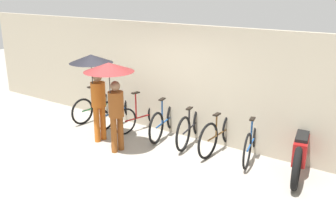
{
  "coord_description": "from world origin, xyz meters",
  "views": [
    {
      "loc": [
        4.73,
        -4.86,
        3.35
      ],
      "look_at": [
        0.49,
        1.26,
        1.0
      ],
      "focal_mm": 40.0,
      "sensor_mm": 36.0,
      "label": 1
    }
  ],
  "objects_px": {
    "parked_bicycle_1": "(120,109)",
    "parked_bicycle_5": "(220,133)",
    "parked_bicycle_2": "(142,115)",
    "pedestrian_leading": "(94,75)",
    "motorcycle": "(301,150)",
    "pedestrian_center": "(111,82)",
    "parked_bicycle_6": "(252,140)",
    "parked_bicycle_0": "(98,106)",
    "parked_bicycle_4": "(192,126)",
    "parked_bicycle_3": "(165,120)"
  },
  "relations": [
    {
      "from": "parked_bicycle_6",
      "to": "pedestrian_center",
      "type": "xyz_separation_m",
      "value": [
        -2.49,
        -1.41,
        1.16
      ]
    },
    {
      "from": "parked_bicycle_0",
      "to": "parked_bicycle_4",
      "type": "distance_m",
      "value": 2.85
    },
    {
      "from": "pedestrian_leading",
      "to": "parked_bicycle_2",
      "type": "bearing_deg",
      "value": -102.55
    },
    {
      "from": "parked_bicycle_6",
      "to": "motorcycle",
      "type": "height_order",
      "value": "parked_bicycle_6"
    },
    {
      "from": "pedestrian_center",
      "to": "motorcycle",
      "type": "xyz_separation_m",
      "value": [
        3.47,
        1.36,
        -1.11
      ]
    },
    {
      "from": "parked_bicycle_1",
      "to": "parked_bicycle_5",
      "type": "relative_size",
      "value": 1.02
    },
    {
      "from": "parked_bicycle_5",
      "to": "pedestrian_center",
      "type": "relative_size",
      "value": 0.91
    },
    {
      "from": "parked_bicycle_3",
      "to": "parked_bicycle_5",
      "type": "bearing_deg",
      "value": -100.86
    },
    {
      "from": "parked_bicycle_0",
      "to": "parked_bicycle_4",
      "type": "height_order",
      "value": "parked_bicycle_0"
    },
    {
      "from": "parked_bicycle_2",
      "to": "parked_bicycle_4",
      "type": "relative_size",
      "value": 0.94
    },
    {
      "from": "parked_bicycle_1",
      "to": "parked_bicycle_6",
      "type": "height_order",
      "value": "parked_bicycle_1"
    },
    {
      "from": "parked_bicycle_0",
      "to": "parked_bicycle_5",
      "type": "distance_m",
      "value": 3.57
    },
    {
      "from": "parked_bicycle_4",
      "to": "motorcycle",
      "type": "bearing_deg",
      "value": -100.66
    },
    {
      "from": "pedestrian_leading",
      "to": "motorcycle",
      "type": "bearing_deg",
      "value": -160.94
    },
    {
      "from": "parked_bicycle_0",
      "to": "parked_bicycle_1",
      "type": "height_order",
      "value": "parked_bicycle_0"
    },
    {
      "from": "motorcycle",
      "to": "pedestrian_center",
      "type": "bearing_deg",
      "value": 100.46
    },
    {
      "from": "parked_bicycle_5",
      "to": "motorcycle",
      "type": "bearing_deg",
      "value": -88.69
    },
    {
      "from": "parked_bicycle_2",
      "to": "pedestrian_leading",
      "type": "relative_size",
      "value": 0.82
    },
    {
      "from": "parked_bicycle_0",
      "to": "parked_bicycle_4",
      "type": "xyz_separation_m",
      "value": [
        2.85,
        0.08,
        0.03
      ]
    },
    {
      "from": "parked_bicycle_0",
      "to": "parked_bicycle_6",
      "type": "height_order",
      "value": "parked_bicycle_0"
    },
    {
      "from": "pedestrian_leading",
      "to": "motorcycle",
      "type": "distance_m",
      "value": 4.47
    },
    {
      "from": "parked_bicycle_1",
      "to": "parked_bicycle_3",
      "type": "xyz_separation_m",
      "value": [
        1.43,
        -0.02,
        0.0
      ]
    },
    {
      "from": "parked_bicycle_0",
      "to": "motorcycle",
      "type": "height_order",
      "value": "parked_bicycle_0"
    },
    {
      "from": "parked_bicycle_3",
      "to": "parked_bicycle_4",
      "type": "height_order",
      "value": "parked_bicycle_3"
    },
    {
      "from": "parked_bicycle_6",
      "to": "pedestrian_center",
      "type": "distance_m",
      "value": 3.09
    },
    {
      "from": "parked_bicycle_2",
      "to": "parked_bicycle_6",
      "type": "distance_m",
      "value": 2.85
    },
    {
      "from": "parked_bicycle_1",
      "to": "parked_bicycle_5",
      "type": "distance_m",
      "value": 2.85
    },
    {
      "from": "parked_bicycle_0",
      "to": "pedestrian_leading",
      "type": "height_order",
      "value": "pedestrian_leading"
    },
    {
      "from": "parked_bicycle_3",
      "to": "parked_bicycle_5",
      "type": "relative_size",
      "value": 0.95
    },
    {
      "from": "parked_bicycle_4",
      "to": "parked_bicycle_6",
      "type": "distance_m",
      "value": 1.43
    },
    {
      "from": "parked_bicycle_0",
      "to": "pedestrian_leading",
      "type": "distance_m",
      "value": 1.95
    },
    {
      "from": "parked_bicycle_0",
      "to": "parked_bicycle_4",
      "type": "relative_size",
      "value": 0.97
    },
    {
      "from": "parked_bicycle_1",
      "to": "pedestrian_center",
      "type": "relative_size",
      "value": 0.92
    },
    {
      "from": "motorcycle",
      "to": "pedestrian_leading",
      "type": "bearing_deg",
      "value": 94.42
    },
    {
      "from": "motorcycle",
      "to": "parked_bicycle_2",
      "type": "bearing_deg",
      "value": 78.36
    },
    {
      "from": "pedestrian_leading",
      "to": "pedestrian_center",
      "type": "relative_size",
      "value": 1.03
    },
    {
      "from": "parked_bicycle_4",
      "to": "parked_bicycle_1",
      "type": "bearing_deg",
      "value": 80.24
    },
    {
      "from": "pedestrian_leading",
      "to": "parked_bicycle_6",
      "type": "bearing_deg",
      "value": -155.75
    },
    {
      "from": "parked_bicycle_0",
      "to": "parked_bicycle_1",
      "type": "relative_size",
      "value": 0.95
    },
    {
      "from": "parked_bicycle_2",
      "to": "parked_bicycle_4",
      "type": "distance_m",
      "value": 1.42
    },
    {
      "from": "parked_bicycle_1",
      "to": "parked_bicycle_4",
      "type": "distance_m",
      "value": 2.14
    },
    {
      "from": "parked_bicycle_0",
      "to": "pedestrian_center",
      "type": "bearing_deg",
      "value": -122.45
    },
    {
      "from": "pedestrian_center",
      "to": "motorcycle",
      "type": "height_order",
      "value": "pedestrian_center"
    },
    {
      "from": "parked_bicycle_4",
      "to": "parked_bicycle_6",
      "type": "bearing_deg",
      "value": -99.19
    },
    {
      "from": "parked_bicycle_5",
      "to": "motorcycle",
      "type": "distance_m",
      "value": 1.69
    },
    {
      "from": "parked_bicycle_0",
      "to": "parked_bicycle_6",
      "type": "distance_m",
      "value": 4.28
    },
    {
      "from": "parked_bicycle_1",
      "to": "pedestrian_leading",
      "type": "relative_size",
      "value": 0.89
    },
    {
      "from": "pedestrian_leading",
      "to": "pedestrian_center",
      "type": "xyz_separation_m",
      "value": [
        0.71,
        -0.21,
        -0.01
      ]
    },
    {
      "from": "parked_bicycle_0",
      "to": "parked_bicycle_2",
      "type": "bearing_deg",
      "value": -82.51
    },
    {
      "from": "parked_bicycle_5",
      "to": "parked_bicycle_6",
      "type": "xyz_separation_m",
      "value": [
        0.71,
        0.04,
        -0.02
      ]
    }
  ]
}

